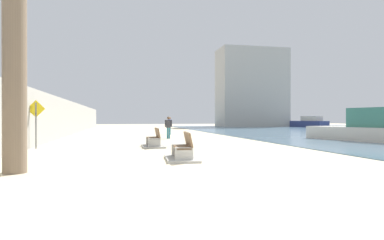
# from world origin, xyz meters

# --- Properties ---
(ground_plane) EXTENTS (120.00, 120.00, 0.00)m
(ground_plane) POSITION_xyz_m (0.00, 18.00, 0.00)
(ground_plane) COLOR beige
(seawall) EXTENTS (0.80, 64.00, 2.98)m
(seawall) POSITION_xyz_m (-7.50, 18.00, 1.49)
(seawall) COLOR #ADAAA3
(seawall) RESTS_ON ground
(bench_near) EXTENTS (1.25, 2.18, 0.98)m
(bench_near) POSITION_xyz_m (-0.67, 2.19, 0.23)
(bench_near) COLOR #ADAAA3
(bench_near) RESTS_ON ground
(bench_far) EXTENTS (1.11, 2.10, 0.98)m
(bench_far) POSITION_xyz_m (-1.17, 7.67, 0.23)
(bench_far) COLOR #ADAAA3
(bench_far) RESTS_ON ground
(person_walking) EXTENTS (0.51, 0.26, 1.61)m
(person_walking) POSITION_xyz_m (0.55, 14.37, 0.93)
(person_walking) COLOR teal
(person_walking) RESTS_ON ground
(person_standing) EXTENTS (0.36, 0.44, 1.62)m
(person_standing) POSITION_xyz_m (1.50, 20.26, 0.93)
(person_standing) COLOR teal
(person_standing) RESTS_ON ground
(boat_outer) EXTENTS (3.96, 8.03, 1.82)m
(boat_outer) POSITION_xyz_m (27.66, 40.34, 0.73)
(boat_outer) COLOR navy
(boat_outer) RESTS_ON water_bay
(boat_nearest) EXTENTS (4.04, 7.43, 2.11)m
(boat_nearest) POSITION_xyz_m (12.53, 8.99, 0.80)
(boat_nearest) COLOR beige
(boat_nearest) RESTS_ON water_bay
(pedestrian_sign) EXTENTS (0.85, 0.08, 2.36)m
(pedestrian_sign) POSITION_xyz_m (-6.84, 7.88, 1.47)
(pedestrian_sign) COLOR slate
(pedestrian_sign) RESTS_ON ground
(harbor_building) EXTENTS (12.00, 6.00, 13.84)m
(harbor_building) POSITION_xyz_m (20.08, 46.00, 6.92)
(harbor_building) COLOR #ADAAA3
(harbor_building) RESTS_ON ground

